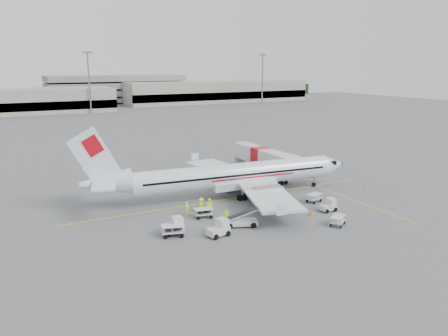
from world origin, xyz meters
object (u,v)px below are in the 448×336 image
at_px(aircraft, 236,159).
at_px(tug_fore, 328,205).
at_px(jet_bridge, 261,162).
at_px(tug_aft, 173,226).
at_px(belt_loader, 241,215).
at_px(tug_mid, 218,228).

distance_m(aircraft, tug_fore, 13.48).
xyz_separation_m(jet_bridge, tug_aft, (-21.67, -17.07, -1.39)).
distance_m(belt_loader, tug_fore, 11.98).
height_order(jet_bridge, tug_fore, jet_bridge).
xyz_separation_m(tug_fore, tug_mid, (-15.48, -0.92, 0.12)).
bearing_deg(tug_fore, jet_bridge, 80.69).
distance_m(tug_fore, tug_mid, 15.50).
xyz_separation_m(jet_bridge, tug_fore, (-2.25, -18.95, -1.50)).
bearing_deg(tug_fore, belt_loader, 175.17).
height_order(aircraft, jet_bridge, aircraft).
bearing_deg(jet_bridge, tug_aft, -142.00).
height_order(belt_loader, tug_fore, belt_loader).
distance_m(aircraft, tug_mid, 15.06).
relative_size(jet_bridge, belt_loader, 3.59).
bearing_deg(aircraft, belt_loader, -110.86).
height_order(belt_loader, tug_mid, belt_loader).
height_order(aircraft, tug_mid, aircraft).
bearing_deg(belt_loader, jet_bridge, 74.26).
bearing_deg(aircraft, tug_aft, -139.38).
xyz_separation_m(belt_loader, tug_mid, (-3.51, -1.40, -0.41)).
height_order(jet_bridge, tug_aft, jet_bridge).
xyz_separation_m(aircraft, tug_mid, (-8.56, -11.65, -4.22)).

